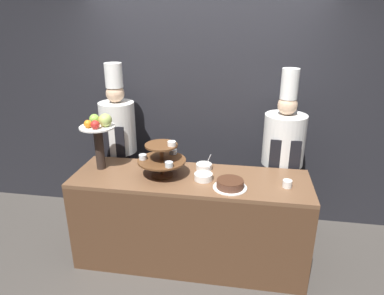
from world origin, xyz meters
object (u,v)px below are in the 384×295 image
Objects in this scene: cake_round at (230,184)px; chef_center_left at (282,155)px; tiered_stand at (162,158)px; serving_bowl_near at (203,177)px; serving_bowl_far at (204,167)px; cup_white at (287,184)px; fruit_pedestal at (99,132)px; chef_left at (119,141)px.

chef_center_left is (0.49, 0.71, 0.01)m from cake_round.
serving_bowl_near is (0.38, -0.02, -0.15)m from tiered_stand.
serving_bowl_far is (0.36, 0.20, -0.15)m from tiered_stand.
cup_white is at bearing -18.12° from serving_bowl_far.
serving_bowl_near is 1.03× the size of serving_bowl_far.
cup_white is (0.48, 0.09, -0.00)m from cake_round.
fruit_pedestal is at bearing 176.19° from cup_white.
serving_bowl_far is (-0.75, 0.24, -0.00)m from cup_white.
chef_left is at bearing 159.32° from serving_bowl_far.
fruit_pedestal is 1.05m from serving_bowl_near.
chef_left reaches higher than serving_bowl_far.
cup_white is 0.50× the size of serving_bowl_far.
cup_white is at bearing -3.81° from fruit_pedestal.
serving_bowl_near reaches higher than cup_white.
cup_white is at bearing -19.58° from chef_left.
cake_round is 1.43m from chef_left.
chef_center_left is at bearing 26.14° from serving_bowl_far.
chef_left is (-1.73, 0.61, 0.06)m from cup_white.
chef_center_left reaches higher than serving_bowl_near.
tiered_stand is 0.81× the size of fruit_pedestal.
chef_left is (-0.98, 0.37, 0.07)m from serving_bowl_far.
cake_round is at bearing -29.60° from chef_left.
fruit_pedestal is at bearing -163.75° from chef_center_left.
cake_round is at bearing -12.90° from tiered_stand.
serving_bowl_far is (-0.27, 0.34, -0.01)m from cake_round.
chef_center_left is at bearing 55.46° from cake_round.
serving_bowl_far is at bearing 28.75° from tiered_stand.
tiered_stand is 0.43m from serving_bowl_far.
serving_bowl_far is (0.96, 0.13, -0.34)m from fruit_pedestal.
serving_bowl_near is 1.17m from chef_left.
tiered_stand reaches higher than serving_bowl_near.
chef_center_left reaches higher than serving_bowl_far.
serving_bowl_near is (-0.72, 0.03, -0.00)m from cup_white.
serving_bowl_near is 0.09× the size of chef_center_left.
chef_left is 1.73m from chef_center_left.
tiered_stand is 2.68× the size of serving_bowl_near.
fruit_pedestal is 1.75m from cup_white.
fruit_pedestal is 3.32× the size of serving_bowl_near.
cake_round is 0.16× the size of chef_left.
serving_bowl_near is at bearing -30.38° from chef_left.
serving_bowl_near is 0.94m from chef_center_left.
cup_white is (1.71, -0.11, -0.34)m from fruit_pedestal.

